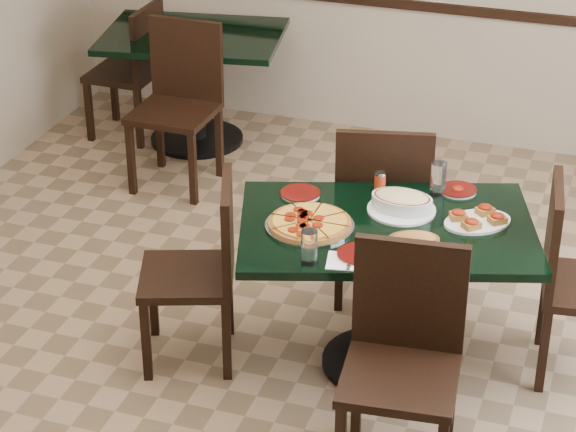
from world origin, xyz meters
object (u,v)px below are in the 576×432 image
(chair_far, at_px, (383,203))
(back_chair_near, at_px, (180,94))
(back_table, at_px, (194,67))
(back_chair_left, at_px, (135,64))
(chair_near, at_px, (404,348))
(chair_right, at_px, (574,271))
(chair_left, at_px, (205,263))
(bruschetta_platter, at_px, (478,219))
(lasagna_casserole, at_px, (402,202))
(main_table, at_px, (385,260))
(bread_basket, at_px, (413,243))
(pepperoni_pizza, at_px, (310,223))

(chair_far, relative_size, back_chair_near, 1.00)
(back_table, xyz_separation_m, back_chair_left, (-0.41, -0.04, -0.02))
(chair_near, bearing_deg, chair_right, 49.93)
(back_chair_near, height_order, back_chair_left, back_chair_near)
(chair_near, xyz_separation_m, chair_left, (-1.03, 0.42, -0.04))
(chair_near, relative_size, bruschetta_platter, 2.59)
(chair_right, distance_m, back_chair_near, 2.78)
(back_chair_near, relative_size, lasagna_casserole, 3.22)
(chair_left, xyz_separation_m, back_chair_left, (-1.41, 2.22, -0.00))
(main_table, height_order, bread_basket, bread_basket)
(chair_near, relative_size, back_chair_near, 0.98)
(main_table, height_order, chair_far, chair_far)
(chair_near, bearing_deg, lasagna_casserole, 99.17)
(chair_far, xyz_separation_m, pepperoni_pizza, (-0.17, -0.67, 0.21))
(chair_right, xyz_separation_m, pepperoni_pizza, (-1.12, -0.37, 0.24))
(chair_near, bearing_deg, chair_left, 151.91)
(chair_far, relative_size, chair_near, 1.02)
(chair_right, distance_m, chair_left, 1.66)
(bruschetta_platter, bearing_deg, back_table, 99.15)
(bread_basket, xyz_separation_m, bruschetta_platter, (0.21, 0.33, -0.02))
(back_table, relative_size, chair_near, 1.29)
(pepperoni_pizza, xyz_separation_m, bruschetta_platter, (0.69, 0.26, 0.01))
(chair_right, height_order, back_chair_left, chair_right)
(chair_left, relative_size, bruschetta_platter, 2.43)
(back_chair_near, bearing_deg, main_table, -41.62)
(pepperoni_pizza, relative_size, lasagna_casserole, 1.27)
(chair_far, bearing_deg, back_chair_near, -45.92)
(chair_right, distance_m, bruschetta_platter, 0.51)
(main_table, xyz_separation_m, back_table, (-1.80, 2.07, -0.04))
(chair_near, height_order, chair_left, chair_near)
(back_chair_left, bearing_deg, lasagna_casserole, 50.39)
(lasagna_casserole, height_order, bread_basket, bread_basket)
(bread_basket, bearing_deg, chair_far, 89.35)
(chair_near, xyz_separation_m, bread_basket, (-0.07, 0.41, 0.24))
(main_table, bearing_deg, back_chair_left, 119.63)
(chair_near, height_order, back_chair_near, back_chair_near)
(chair_far, xyz_separation_m, bread_basket, (0.31, -0.74, 0.23))
(bread_basket, distance_m, bruschetta_platter, 0.39)
(chair_near, xyz_separation_m, lasagna_casserole, (-0.20, 0.75, 0.25))
(chair_far, bearing_deg, back_chair_left, -48.81)
(lasagna_casserole, bearing_deg, back_table, 136.98)
(back_chair_near, bearing_deg, chair_far, -32.08)
(pepperoni_pizza, bearing_deg, chair_near, -41.26)
(main_table, height_order, chair_left, chair_left)
(pepperoni_pizza, xyz_separation_m, lasagna_casserole, (0.35, 0.27, 0.03))
(pepperoni_pizza, relative_size, bread_basket, 1.47)
(back_chair_left, bearing_deg, main_table, 47.91)
(main_table, bearing_deg, chair_left, 175.46)
(lasagna_casserole, bearing_deg, chair_near, -71.55)
(back_table, bearing_deg, lasagna_casserole, -56.22)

